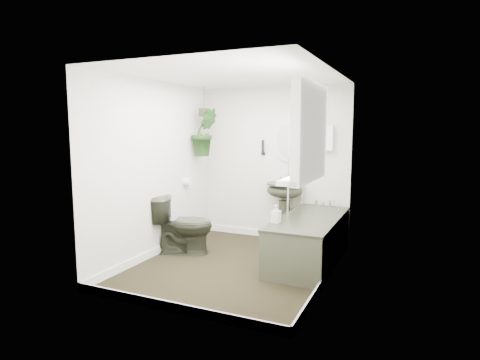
% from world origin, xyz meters
% --- Properties ---
extents(floor, '(2.30, 2.80, 0.02)m').
position_xyz_m(floor, '(0.00, 0.00, -0.01)').
color(floor, black).
rests_on(floor, ground).
extents(ceiling, '(2.30, 2.80, 0.02)m').
position_xyz_m(ceiling, '(0.00, 0.00, 2.31)').
color(ceiling, white).
rests_on(ceiling, ground).
extents(wall_back, '(2.30, 0.02, 2.30)m').
position_xyz_m(wall_back, '(0.00, 1.41, 1.15)').
color(wall_back, white).
rests_on(wall_back, ground).
extents(wall_front, '(2.30, 0.02, 2.30)m').
position_xyz_m(wall_front, '(0.00, -1.41, 1.15)').
color(wall_front, white).
rests_on(wall_front, ground).
extents(wall_left, '(0.02, 2.80, 2.30)m').
position_xyz_m(wall_left, '(-1.16, 0.00, 1.15)').
color(wall_left, white).
rests_on(wall_left, ground).
extents(wall_right, '(0.02, 2.80, 2.30)m').
position_xyz_m(wall_right, '(1.16, 0.00, 1.15)').
color(wall_right, white).
rests_on(wall_right, ground).
extents(skirting, '(2.30, 2.80, 0.10)m').
position_xyz_m(skirting, '(0.00, 0.00, 0.05)').
color(skirting, white).
rests_on(skirting, floor).
extents(bathtub, '(0.72, 1.72, 0.58)m').
position_xyz_m(bathtub, '(0.80, 0.50, 0.29)').
color(bathtub, '#282A1E').
rests_on(bathtub, floor).
extents(bath_screen, '(0.04, 0.72, 1.40)m').
position_xyz_m(bath_screen, '(0.47, 0.99, 1.28)').
color(bath_screen, silver).
rests_on(bath_screen, bathtub).
extents(shower_box, '(0.20, 0.10, 0.35)m').
position_xyz_m(shower_box, '(0.80, 1.34, 1.55)').
color(shower_box, white).
rests_on(shower_box, wall_back).
extents(oval_mirror, '(0.46, 0.03, 0.62)m').
position_xyz_m(oval_mirror, '(0.24, 1.37, 1.50)').
color(oval_mirror, beige).
rests_on(oval_mirror, wall_back).
extents(wall_sconce, '(0.04, 0.04, 0.22)m').
position_xyz_m(wall_sconce, '(-0.16, 1.36, 1.40)').
color(wall_sconce, black).
rests_on(wall_sconce, wall_back).
extents(toilet_roll_holder, '(0.11, 0.11, 0.11)m').
position_xyz_m(toilet_roll_holder, '(-1.10, 0.70, 0.90)').
color(toilet_roll_holder, white).
rests_on(toilet_roll_holder, wall_left).
extents(window_recess, '(0.08, 1.00, 0.90)m').
position_xyz_m(window_recess, '(1.09, -0.70, 1.65)').
color(window_recess, white).
rests_on(window_recess, wall_right).
extents(window_sill, '(0.18, 1.00, 0.04)m').
position_xyz_m(window_sill, '(1.02, -0.70, 1.23)').
color(window_sill, white).
rests_on(window_sill, wall_right).
extents(window_blinds, '(0.01, 0.86, 0.76)m').
position_xyz_m(window_blinds, '(1.04, -0.70, 1.65)').
color(window_blinds, white).
rests_on(window_blinds, wall_right).
extents(toilet, '(0.87, 0.68, 0.78)m').
position_xyz_m(toilet, '(-0.85, 0.19, 0.39)').
color(toilet, '#282A1E').
rests_on(toilet, floor).
extents(pedestal_sink, '(0.59, 0.52, 0.90)m').
position_xyz_m(pedestal_sink, '(0.24, 1.22, 0.45)').
color(pedestal_sink, '#282A1E').
rests_on(pedestal_sink, floor).
extents(sill_plant, '(0.25, 0.23, 0.23)m').
position_xyz_m(sill_plant, '(1.02, -0.40, 1.36)').
color(sill_plant, black).
rests_on(sill_plant, window_sill).
extents(hanging_plant, '(0.50, 0.50, 0.71)m').
position_xyz_m(hanging_plant, '(-0.96, 0.98, 1.63)').
color(hanging_plant, black).
rests_on(hanging_plant, ceiling).
extents(soap_bottle, '(0.10, 0.11, 0.21)m').
position_xyz_m(soap_bottle, '(0.51, 0.05, 0.69)').
color(soap_bottle, black).
rests_on(soap_bottle, bathtub).
extents(hanging_pot, '(0.16, 0.16, 0.12)m').
position_xyz_m(hanging_pot, '(-0.96, 0.98, 1.92)').
color(hanging_pot, '#342E23').
rests_on(hanging_pot, ceiling).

